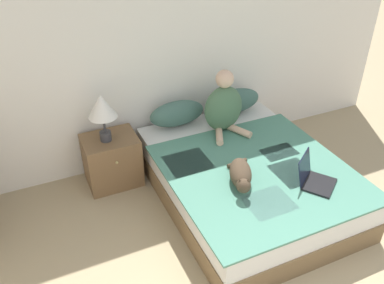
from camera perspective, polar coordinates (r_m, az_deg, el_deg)
wall_back at (r=4.17m, az=-4.31°, el=13.32°), size 5.72×0.05×2.55m
bed at (r=3.98m, az=7.59°, el=-5.25°), size 1.60×2.03×0.46m
pillow_near at (r=4.29m, az=-2.12°, el=4.02°), size 0.60×0.24×0.27m
pillow_far at (r=4.56m, az=6.03°, el=5.76°), size 0.60×0.24×0.27m
person_sitting at (r=4.14m, az=4.48°, el=4.97°), size 0.41×0.40×0.66m
cat_tabby at (r=3.49m, az=6.86°, el=-4.54°), size 0.36×0.51×0.19m
laptop_open at (r=3.64m, az=16.75°, el=-4.90°), size 0.41×0.41×0.26m
nightstand at (r=4.22m, az=-11.16°, el=-2.52°), size 0.53×0.45×0.53m
table_lamp at (r=3.88m, az=-12.54°, el=4.65°), size 0.27×0.27×0.49m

